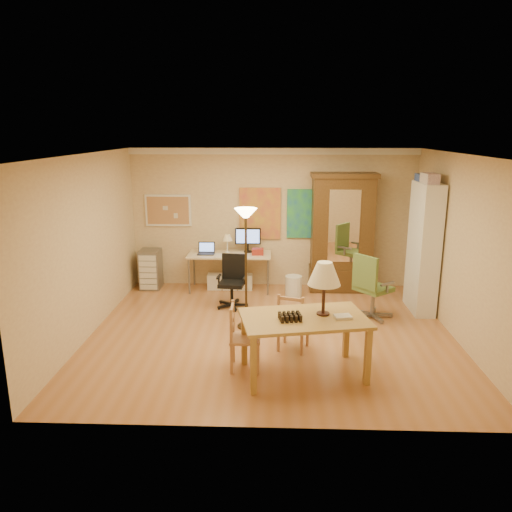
{
  "coord_description": "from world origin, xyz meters",
  "views": [
    {
      "loc": [
        0.04,
        -7.13,
        3.04
      ],
      "look_at": [
        -0.25,
        0.3,
        1.15
      ],
      "focal_mm": 35.0,
      "sensor_mm": 36.0,
      "label": 1
    }
  ],
  "objects_px": {
    "dining_table": "(311,305)",
    "armoire": "(342,240)",
    "office_chair_black": "(232,293)",
    "bookshelf": "(423,248)",
    "office_chair_green": "(371,301)",
    "computer_desk": "(231,268)"
  },
  "relations": [
    {
      "from": "office_chair_black",
      "to": "bookshelf",
      "type": "distance_m",
      "value": 3.36
    },
    {
      "from": "dining_table",
      "to": "office_chair_green",
      "type": "relative_size",
      "value": 1.55
    },
    {
      "from": "armoire",
      "to": "office_chair_black",
      "type": "bearing_deg",
      "value": -152.39
    },
    {
      "from": "dining_table",
      "to": "office_chair_green",
      "type": "xyz_separation_m",
      "value": [
        1.14,
        1.96,
        -0.63
      ]
    },
    {
      "from": "computer_desk",
      "to": "office_chair_black",
      "type": "bearing_deg",
      "value": -84.37
    },
    {
      "from": "office_chair_green",
      "to": "bookshelf",
      "type": "bearing_deg",
      "value": 25.19
    },
    {
      "from": "dining_table",
      "to": "armoire",
      "type": "distance_m",
      "value": 3.59
    },
    {
      "from": "dining_table",
      "to": "office_chair_black",
      "type": "relative_size",
      "value": 1.85
    },
    {
      "from": "computer_desk",
      "to": "armoire",
      "type": "bearing_deg",
      "value": 2.24
    },
    {
      "from": "computer_desk",
      "to": "armoire",
      "type": "distance_m",
      "value": 2.19
    },
    {
      "from": "armoire",
      "to": "computer_desk",
      "type": "bearing_deg",
      "value": -177.76
    },
    {
      "from": "dining_table",
      "to": "computer_desk",
      "type": "distance_m",
      "value": 3.68
    },
    {
      "from": "dining_table",
      "to": "office_chair_green",
      "type": "height_order",
      "value": "dining_table"
    },
    {
      "from": "office_chair_green",
      "to": "armoire",
      "type": "distance_m",
      "value": 1.71
    },
    {
      "from": "dining_table",
      "to": "computer_desk",
      "type": "relative_size",
      "value": 1.07
    },
    {
      "from": "dining_table",
      "to": "computer_desk",
      "type": "xyz_separation_m",
      "value": [
        -1.3,
        3.41,
        -0.48
      ]
    },
    {
      "from": "office_chair_black",
      "to": "bookshelf",
      "type": "relative_size",
      "value": 0.42
    },
    {
      "from": "dining_table",
      "to": "bookshelf",
      "type": "distance_m",
      "value": 3.15
    },
    {
      "from": "computer_desk",
      "to": "bookshelf",
      "type": "bearing_deg",
      "value": -16.99
    },
    {
      "from": "dining_table",
      "to": "armoire",
      "type": "height_order",
      "value": "armoire"
    },
    {
      "from": "office_chair_black",
      "to": "bookshelf",
      "type": "height_order",
      "value": "bookshelf"
    },
    {
      "from": "dining_table",
      "to": "armoire",
      "type": "bearing_deg",
      "value": 76.84
    }
  ]
}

